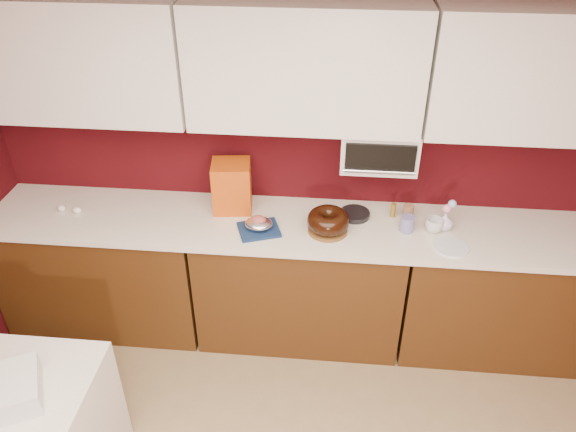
# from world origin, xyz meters

# --- Properties ---
(ceiling) EXTENTS (4.00, 4.50, 0.02)m
(ceiling) POSITION_xyz_m (0.00, 0.00, 2.50)
(ceiling) COLOR white
(ceiling) RESTS_ON wall_back
(wall_back) EXTENTS (4.00, 0.02, 2.50)m
(wall_back) POSITION_xyz_m (0.00, 2.25, 1.25)
(wall_back) COLOR #3E080C
(wall_back) RESTS_ON floor
(base_cabinet_left) EXTENTS (1.31, 0.58, 0.86)m
(base_cabinet_left) POSITION_xyz_m (-1.33, 1.94, 0.43)
(base_cabinet_left) COLOR #45270D
(base_cabinet_left) RESTS_ON floor
(base_cabinet_center) EXTENTS (1.31, 0.58, 0.86)m
(base_cabinet_center) POSITION_xyz_m (0.00, 1.94, 0.43)
(base_cabinet_center) COLOR #45270D
(base_cabinet_center) RESTS_ON floor
(base_cabinet_right) EXTENTS (1.31, 0.58, 0.86)m
(base_cabinet_right) POSITION_xyz_m (1.33, 1.94, 0.43)
(base_cabinet_right) COLOR #45270D
(base_cabinet_right) RESTS_ON floor
(countertop) EXTENTS (4.00, 0.62, 0.04)m
(countertop) POSITION_xyz_m (0.00, 1.94, 0.88)
(countertop) COLOR silver
(countertop) RESTS_ON base_cabinet_center
(upper_cabinet_left) EXTENTS (1.31, 0.33, 0.70)m
(upper_cabinet_left) POSITION_xyz_m (-1.33, 2.08, 1.85)
(upper_cabinet_left) COLOR white
(upper_cabinet_left) RESTS_ON wall_back
(upper_cabinet_center) EXTENTS (1.31, 0.33, 0.70)m
(upper_cabinet_center) POSITION_xyz_m (0.00, 2.08, 1.85)
(upper_cabinet_center) COLOR white
(upper_cabinet_center) RESTS_ON wall_back
(upper_cabinet_right) EXTENTS (1.31, 0.33, 0.70)m
(upper_cabinet_right) POSITION_xyz_m (1.33, 2.08, 1.85)
(upper_cabinet_right) COLOR white
(upper_cabinet_right) RESTS_ON wall_back
(toaster_oven) EXTENTS (0.45, 0.30, 0.25)m
(toaster_oven) POSITION_xyz_m (0.45, 2.10, 1.38)
(toaster_oven) COLOR white
(toaster_oven) RESTS_ON upper_cabinet_center
(toaster_oven_door) EXTENTS (0.40, 0.02, 0.18)m
(toaster_oven_door) POSITION_xyz_m (0.45, 1.94, 1.38)
(toaster_oven_door) COLOR black
(toaster_oven_door) RESTS_ON toaster_oven
(toaster_oven_handle) EXTENTS (0.42, 0.02, 0.02)m
(toaster_oven_handle) POSITION_xyz_m (0.45, 1.93, 1.30)
(toaster_oven_handle) COLOR silver
(toaster_oven_handle) RESTS_ON toaster_oven
(cake_base) EXTENTS (0.32, 0.32, 0.02)m
(cake_base) POSITION_xyz_m (0.17, 1.87, 0.91)
(cake_base) COLOR brown
(cake_base) RESTS_ON countertop
(bundt_cake) EXTENTS (0.33, 0.33, 0.10)m
(bundt_cake) POSITION_xyz_m (0.17, 1.87, 0.98)
(bundt_cake) COLOR black
(bundt_cake) RESTS_ON cake_base
(navy_towel) EXTENTS (0.30, 0.27, 0.02)m
(navy_towel) POSITION_xyz_m (-0.25, 1.84, 0.91)
(navy_towel) COLOR navy
(navy_towel) RESTS_ON countertop
(foil_ham_nest) EXTENTS (0.17, 0.14, 0.06)m
(foil_ham_nest) POSITION_xyz_m (-0.25, 1.84, 0.96)
(foil_ham_nest) COLOR white
(foil_ham_nest) RESTS_ON navy_towel
(roasted_ham) EXTENTS (0.11, 0.10, 0.06)m
(roasted_ham) POSITION_xyz_m (-0.25, 1.84, 0.98)
(roasted_ham) COLOR #AF5850
(roasted_ham) RESTS_ON foil_ham_nest
(pandoro_box) EXTENTS (0.26, 0.25, 0.33)m
(pandoro_box) POSITION_xyz_m (-0.45, 2.08, 1.06)
(pandoro_box) COLOR #AA2B0B
(pandoro_box) RESTS_ON countertop
(dark_pan) EXTENTS (0.24, 0.24, 0.03)m
(dark_pan) POSITION_xyz_m (0.34, 2.06, 0.92)
(dark_pan) COLOR black
(dark_pan) RESTS_ON countertop
(coffee_mug) EXTENTS (0.13, 0.13, 0.11)m
(coffee_mug) POSITION_xyz_m (0.81, 1.94, 0.95)
(coffee_mug) COLOR silver
(coffee_mug) RESTS_ON countertop
(blue_jar) EXTENTS (0.11, 0.11, 0.10)m
(blue_jar) POSITION_xyz_m (0.65, 1.93, 0.95)
(blue_jar) COLOR navy
(blue_jar) RESTS_ON countertop
(flower_vase) EXTENTS (0.09, 0.09, 0.13)m
(flower_vase) POSITION_xyz_m (0.88, 1.97, 0.97)
(flower_vase) COLOR silver
(flower_vase) RESTS_ON countertop
(flower_pink) EXTENTS (0.05, 0.05, 0.05)m
(flower_pink) POSITION_xyz_m (0.88, 1.97, 1.05)
(flower_pink) COLOR pink
(flower_pink) RESTS_ON flower_vase
(flower_blue) EXTENTS (0.05, 0.05, 0.05)m
(flower_blue) POSITION_xyz_m (0.91, 1.99, 1.07)
(flower_blue) COLOR #9CC7F9
(flower_blue) RESTS_ON flower_vase
(china_plate) EXTENTS (0.25, 0.25, 0.01)m
(china_plate) POSITION_xyz_m (0.90, 1.78, 0.91)
(china_plate) COLOR white
(china_plate) RESTS_ON countertop
(amber_bottle) EXTENTS (0.04, 0.04, 0.10)m
(amber_bottle) POSITION_xyz_m (0.58, 2.08, 0.95)
(amber_bottle) COLOR brown
(amber_bottle) RESTS_ON countertop
(paper_cup) EXTENTS (0.08, 0.08, 0.10)m
(paper_cup) POSITION_xyz_m (0.67, 2.06, 0.95)
(paper_cup) COLOR #8C613F
(paper_cup) RESTS_ON countertop
(egg_left) EXTENTS (0.06, 0.06, 0.04)m
(egg_left) POSITION_xyz_m (-1.54, 1.94, 0.92)
(egg_left) COLOR silver
(egg_left) RESTS_ON countertop
(egg_right) EXTENTS (0.06, 0.05, 0.04)m
(egg_right) POSITION_xyz_m (-1.43, 1.93, 0.92)
(egg_right) COLOR white
(egg_right) RESTS_ON countertop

